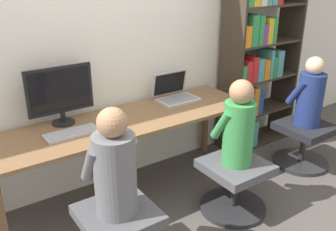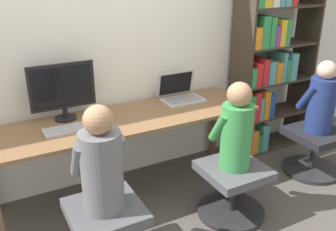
{
  "view_description": "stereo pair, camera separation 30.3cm",
  "coord_description": "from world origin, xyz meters",
  "px_view_note": "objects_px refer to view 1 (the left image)",
  "views": [
    {
      "loc": [
        -1.3,
        -2.17,
        1.91
      ],
      "look_at": [
        0.28,
        0.15,
        0.76
      ],
      "focal_mm": 40.0,
      "sensor_mm": 36.0,
      "label": 1
    },
    {
      "loc": [
        -1.04,
        -2.33,
        1.91
      ],
      "look_at": [
        0.28,
        0.15,
        0.76
      ],
      "focal_mm": 40.0,
      "sensor_mm": 36.0,
      "label": 2
    }
  ],
  "objects_px": {
    "laptop": "(175,94)",
    "keyboard": "(72,133)",
    "person_at_laptop": "(238,126)",
    "person_near_shelf": "(310,95)",
    "person_at_monitor": "(114,167)",
    "bookshelf": "(255,61)",
    "office_chair_side": "(303,142)",
    "office_chair_right": "(234,183)",
    "desktop_monitor": "(60,94)"
  },
  "relations": [
    {
      "from": "person_at_laptop",
      "to": "bookshelf",
      "type": "distance_m",
      "value": 1.27
    },
    {
      "from": "office_chair_right",
      "to": "person_at_laptop",
      "type": "bearing_deg",
      "value": 90.0
    },
    {
      "from": "bookshelf",
      "to": "office_chair_side",
      "type": "height_order",
      "value": "bookshelf"
    },
    {
      "from": "bookshelf",
      "to": "person_near_shelf",
      "type": "bearing_deg",
      "value": -78.94
    },
    {
      "from": "person_at_laptop",
      "to": "person_near_shelf",
      "type": "bearing_deg",
      "value": 8.64
    },
    {
      "from": "laptop",
      "to": "office_chair_right",
      "type": "xyz_separation_m",
      "value": [
        0.02,
        -0.81,
        -0.54
      ]
    },
    {
      "from": "desktop_monitor",
      "to": "keyboard",
      "type": "relative_size",
      "value": 1.32
    },
    {
      "from": "keyboard",
      "to": "person_at_monitor",
      "type": "distance_m",
      "value": 0.64
    },
    {
      "from": "keyboard",
      "to": "person_near_shelf",
      "type": "relative_size",
      "value": 0.58
    },
    {
      "from": "laptop",
      "to": "person_at_monitor",
      "type": "xyz_separation_m",
      "value": [
        -1.04,
        -0.83,
        -0.03
      ]
    },
    {
      "from": "laptop",
      "to": "keyboard",
      "type": "bearing_deg",
      "value": -169.87
    },
    {
      "from": "person_at_laptop",
      "to": "person_near_shelf",
      "type": "relative_size",
      "value": 1.01
    },
    {
      "from": "laptop",
      "to": "person_at_monitor",
      "type": "distance_m",
      "value": 1.33
    },
    {
      "from": "office_chair_side",
      "to": "person_near_shelf",
      "type": "bearing_deg",
      "value": 90.0
    },
    {
      "from": "keyboard",
      "to": "person_at_laptop",
      "type": "xyz_separation_m",
      "value": [
        1.09,
        -0.61,
        0.01
      ]
    },
    {
      "from": "desktop_monitor",
      "to": "laptop",
      "type": "bearing_deg",
      "value": -2.43
    },
    {
      "from": "keyboard",
      "to": "office_chair_side",
      "type": "bearing_deg",
      "value": -11.68
    },
    {
      "from": "laptop",
      "to": "bookshelf",
      "type": "distance_m",
      "value": 1.01
    },
    {
      "from": "person_near_shelf",
      "to": "laptop",
      "type": "bearing_deg",
      "value": 150.29
    },
    {
      "from": "office_chair_right",
      "to": "office_chair_side",
      "type": "relative_size",
      "value": 1.0
    },
    {
      "from": "person_near_shelf",
      "to": "bookshelf",
      "type": "bearing_deg",
      "value": 101.06
    },
    {
      "from": "person_at_monitor",
      "to": "bookshelf",
      "type": "height_order",
      "value": "bookshelf"
    },
    {
      "from": "office_chair_side",
      "to": "office_chair_right",
      "type": "bearing_deg",
      "value": -171.38
    },
    {
      "from": "person_at_monitor",
      "to": "bookshelf",
      "type": "relative_size",
      "value": 0.37
    },
    {
      "from": "bookshelf",
      "to": "person_near_shelf",
      "type": "relative_size",
      "value": 2.82
    },
    {
      "from": "keyboard",
      "to": "person_at_monitor",
      "type": "height_order",
      "value": "person_at_monitor"
    },
    {
      "from": "laptop",
      "to": "person_near_shelf",
      "type": "bearing_deg",
      "value": -29.71
    },
    {
      "from": "keyboard",
      "to": "person_near_shelf",
      "type": "height_order",
      "value": "person_near_shelf"
    },
    {
      "from": "laptop",
      "to": "keyboard",
      "type": "distance_m",
      "value": 1.09
    },
    {
      "from": "person_at_laptop",
      "to": "person_near_shelf",
      "type": "xyz_separation_m",
      "value": [
        1.1,
        0.17,
        -0.01
      ]
    },
    {
      "from": "person_at_monitor",
      "to": "person_at_laptop",
      "type": "xyz_separation_m",
      "value": [
        1.06,
        0.03,
        -0.0
      ]
    },
    {
      "from": "person_near_shelf",
      "to": "desktop_monitor",
      "type": "bearing_deg",
      "value": 162.49
    },
    {
      "from": "desktop_monitor",
      "to": "person_near_shelf",
      "type": "xyz_separation_m",
      "value": [
        2.17,
        -0.68,
        -0.24
      ]
    },
    {
      "from": "bookshelf",
      "to": "person_near_shelf",
      "type": "distance_m",
      "value": 0.67
    },
    {
      "from": "office_chair_side",
      "to": "person_near_shelf",
      "type": "xyz_separation_m",
      "value": [
        0.0,
        0.01,
        0.49
      ]
    },
    {
      "from": "bookshelf",
      "to": "person_at_laptop",
      "type": "bearing_deg",
      "value": -141.34
    },
    {
      "from": "bookshelf",
      "to": "person_near_shelf",
      "type": "xyz_separation_m",
      "value": [
        0.12,
        -0.62,
        -0.22
      ]
    },
    {
      "from": "person_at_laptop",
      "to": "keyboard",
      "type": "bearing_deg",
      "value": 150.55
    },
    {
      "from": "office_chair_side",
      "to": "bookshelf",
      "type": "bearing_deg",
      "value": 100.97
    },
    {
      "from": "office_chair_right",
      "to": "person_at_laptop",
      "type": "height_order",
      "value": "person_at_laptop"
    },
    {
      "from": "laptop",
      "to": "office_chair_right",
      "type": "distance_m",
      "value": 0.97
    },
    {
      "from": "desktop_monitor",
      "to": "person_near_shelf",
      "type": "relative_size",
      "value": 0.77
    },
    {
      "from": "office_chair_right",
      "to": "laptop",
      "type": "bearing_deg",
      "value": 91.3
    },
    {
      "from": "person_at_laptop",
      "to": "person_at_monitor",
      "type": "bearing_deg",
      "value": -178.64
    },
    {
      "from": "keyboard",
      "to": "person_near_shelf",
      "type": "distance_m",
      "value": 2.24
    },
    {
      "from": "keyboard",
      "to": "person_at_laptop",
      "type": "relative_size",
      "value": 0.57
    },
    {
      "from": "desktop_monitor",
      "to": "office_chair_side",
      "type": "height_order",
      "value": "desktop_monitor"
    },
    {
      "from": "desktop_monitor",
      "to": "office_chair_right",
      "type": "distance_m",
      "value": 1.55
    },
    {
      "from": "person_at_monitor",
      "to": "person_at_laptop",
      "type": "bearing_deg",
      "value": 1.36
    },
    {
      "from": "person_at_monitor",
      "to": "office_chair_side",
      "type": "relative_size",
      "value": 1.3
    }
  ]
}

